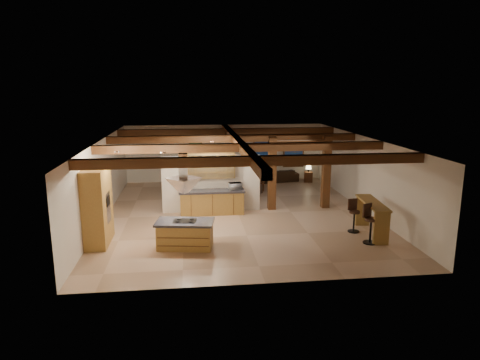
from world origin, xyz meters
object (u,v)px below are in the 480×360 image
Objects in this scene: bar_counter at (372,213)px; sofa at (277,176)px; dining_table at (240,188)px; kitchen_island at (185,234)px.

sofa is at bearing 99.80° from bar_counter.
dining_table is at bearing 38.49° from sofa.
kitchen_island is at bearing -111.27° from dining_table.
kitchen_island reaches higher than dining_table.
kitchen_island reaches higher than sofa.
kitchen_island is at bearing 51.70° from sofa.
dining_table is 0.83× the size of bar_counter.
kitchen_island is 1.03× the size of dining_table.
bar_counter is (3.67, -5.76, 0.43)m from dining_table.
bar_counter is at bearing 4.36° from kitchen_island.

